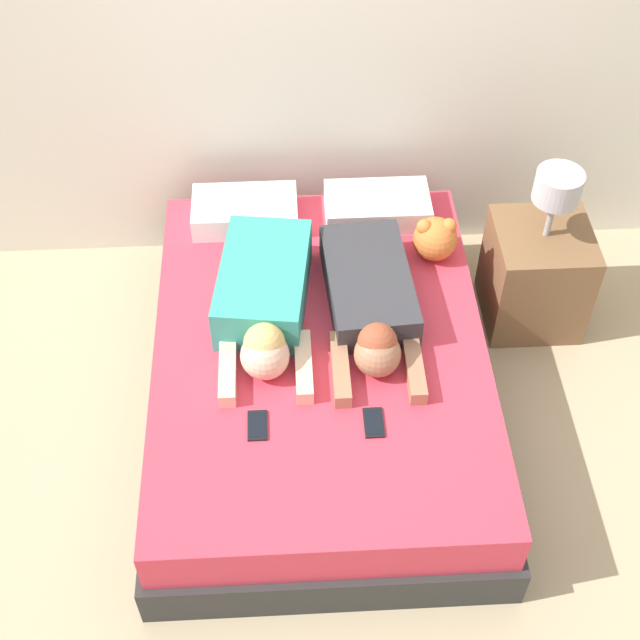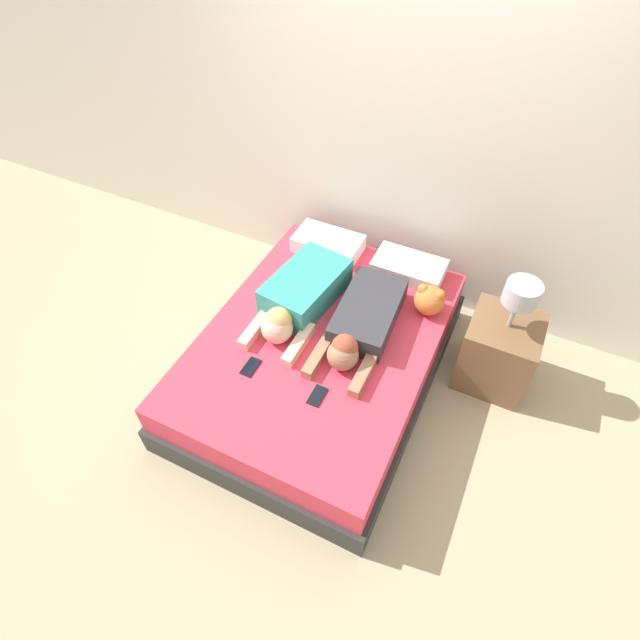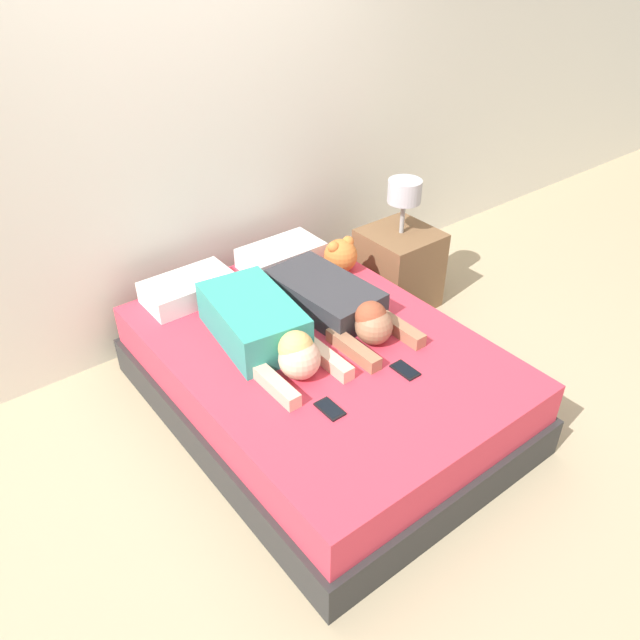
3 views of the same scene
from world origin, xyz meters
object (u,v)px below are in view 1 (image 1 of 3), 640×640
object	(u,v)px
person_right	(371,304)
plush_toy	(435,238)
cell_phone_right	(374,423)
bed	(320,376)
pillow_head_left	(245,211)
nightstand	(537,271)
pillow_head_right	(377,207)
cell_phone_left	(257,425)
person_left	(264,300)

from	to	relation	value
person_right	plush_toy	size ratio (longest dim) A/B	4.38
cell_phone_right	bed	bearing A→B (deg)	113.92
pillow_head_left	nightstand	world-z (taller)	nightstand
pillow_head_right	nightstand	size ratio (longest dim) A/B	0.56
plush_toy	pillow_head_left	bearing A→B (deg)	162.01
person_right	nightstand	distance (m)	0.97
pillow_head_left	cell_phone_left	distance (m)	1.23
pillow_head_left	person_right	bearing A→B (deg)	-50.37
nightstand	plush_toy	bearing A→B (deg)	-178.69
pillow_head_left	person_right	world-z (taller)	person_right
person_right	cell_phone_left	size ratio (longest dim) A/B	6.59
pillow_head_left	nightstand	distance (m)	1.46
person_left	nightstand	xyz separation A→B (m)	(1.33, 0.37, -0.25)
person_left	cell_phone_left	size ratio (longest dim) A/B	6.42
pillow_head_right	plush_toy	size ratio (longest dim) A/B	2.33
cell_phone_left	plush_toy	bearing A→B (deg)	48.40
cell_phone_left	nightstand	world-z (taller)	nightstand
person_right	cell_phone_right	distance (m)	0.58
plush_toy	nightstand	size ratio (longest dim) A/B	0.24
pillow_head_left	person_left	bearing A→B (deg)	-82.22
bed	cell_phone_left	distance (m)	0.56
cell_phone_right	plush_toy	bearing A→B (deg)	68.69
pillow_head_left	nightstand	size ratio (longest dim) A/B	0.56
pillow_head_right	cell_phone_left	bearing A→B (deg)	-115.83
plush_toy	person_left	bearing A→B (deg)	-155.98
plush_toy	cell_phone_right	bearing A→B (deg)	-111.31
person_left	person_right	size ratio (longest dim) A/B	0.97
cell_phone_left	cell_phone_right	bearing A→B (deg)	-1.36
nightstand	cell_phone_left	bearing A→B (deg)	-144.98
person_right	cell_phone_right	size ratio (longest dim) A/B	6.59
person_left	cell_phone_left	bearing A→B (deg)	-93.67
person_left	bed	bearing A→B (deg)	-34.85
cell_phone_left	person_right	bearing A→B (deg)	48.26
cell_phone_left	bed	bearing A→B (deg)	57.17
person_left	cell_phone_right	xyz separation A→B (m)	(0.43, -0.60, -0.10)
cell_phone_left	cell_phone_right	xyz separation A→B (m)	(0.47, -0.01, 0.00)
bed	nightstand	size ratio (longest dim) A/B	2.24
cell_phone_right	nightstand	size ratio (longest dim) A/B	0.16
pillow_head_right	cell_phone_right	distance (m)	1.25
cell_phone_right	plush_toy	size ratio (longest dim) A/B	0.66
bed	pillow_head_left	size ratio (longest dim) A/B	4.00
pillow_head_left	plush_toy	bearing A→B (deg)	-17.99
plush_toy	nightstand	distance (m)	0.59
person_right	bed	bearing A→B (deg)	-148.57
cell_phone_right	plush_toy	distance (m)	1.03
cell_phone_left	person_left	bearing A→B (deg)	86.33
bed	person_left	distance (m)	0.44
pillow_head_right	cell_phone_right	world-z (taller)	pillow_head_right
pillow_head_left	person_left	world-z (taller)	person_left
cell_phone_right	cell_phone_left	bearing A→B (deg)	178.64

